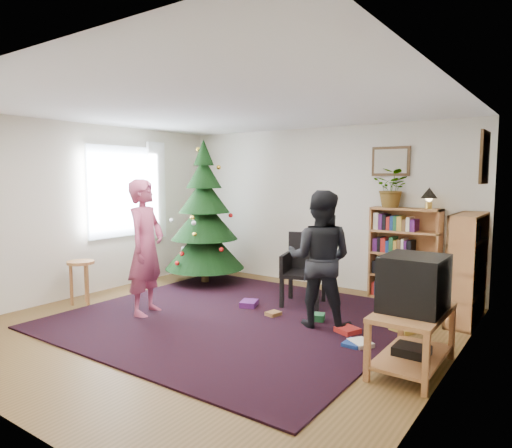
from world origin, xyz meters
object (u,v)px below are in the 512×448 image
Objects in this scene: bookshelf_back at (405,253)px; crt_tv at (414,283)px; picture_back at (391,161)px; armchair at (307,266)px; table_lamp at (429,194)px; person_standing at (146,248)px; picture_right at (485,157)px; stool at (81,271)px; tv_stand at (412,334)px; person_by_chair at (320,259)px; potted_plant at (393,188)px; christmas_tree at (204,224)px; bookshelf_right at (467,267)px.

crt_tv is at bearing -71.24° from bookshelf_back.
picture_back is at bearing 113.57° from crt_tv.
bookshelf_back reaches higher than armchair.
picture_back is at bearing 166.95° from table_lamp.
table_lamp is at bearing -65.18° from person_standing.
person_standing is at bearing -133.76° from bookshelf_back.
stool is (-4.56, -2.16, -1.49)m from picture_right.
tv_stand is 1.45m from person_by_chair.
potted_plant is (3.32, 2.75, 1.11)m from stool.
christmas_tree is 2.02m from armchair.
picture_right is 0.35× the size of person_standing.
crt_tv is (0.78, -2.31, 0.13)m from bookshelf_back.
bookshelf_right is (0.91, -0.54, 0.00)m from bookshelf_back.
bookshelf_right is at bearing 86.03° from crt_tv.
person_by_chair is 1.90m from potted_plant.
person_standing reaches higher than tv_stand.
person_standing is at bearing -150.66° from picture_right.
picture_back is at bearing 154.44° from bookshelf_back.
bookshelf_right is at bearing -41.78° from table_lamp.
armchair is at bearing -129.64° from potted_plant.
bookshelf_back reaches higher than stool.
christmas_tree is at bearing 94.38° from bookshelf_right.
person_standing reaches higher than crt_tv.
person_standing is (-3.35, -2.00, 0.19)m from bookshelf_right.
bookshelf_right is at bearing -30.89° from bookshelf_back.
armchair is at bearing -135.93° from bookshelf_back.
picture_right is 2.53m from armchair.
person_by_chair is at bearing -143.08° from picture_right.
potted_plant is at bearing 180.00° from table_lamp.
stool is 2.07× the size of table_lamp.
table_lamp is at bearing -0.00° from potted_plant.
tv_stand is at bearing -21.34° from christmas_tree.
picture_right is at bearing -78.77° from person_standing.
bookshelf_right is 3.90m from person_standing.
bookshelf_back is 4.47m from stool.
person_by_chair is at bearing -104.70° from bookshelf_back.
bookshelf_right is 1.16m from table_lamp.
armchair is 1.65m from potted_plant.
picture_right reaches higher than armchair.
crt_tv is 0.58× the size of armchair.
crt_tv is at bearing 180.00° from tv_stand.
picture_right is 1.29m from bookshelf_right.
potted_plant is at bearing 63.89° from bookshelf_right.
christmas_tree is 1.79× the size of bookshelf_back.
stool is at bearing -154.66° from picture_right.
person_standing reaches higher than person_by_chair.
person_by_chair is at bearing -85.31° from person_standing.
picture_back is 0.32× the size of person_standing.
bookshelf_back is 1.77m from person_by_chair.
picture_back is at bearing 40.55° from armchair.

